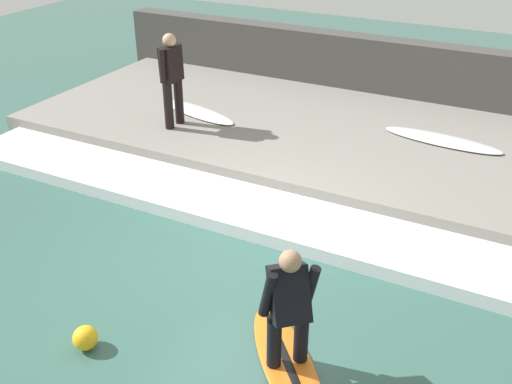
{
  "coord_description": "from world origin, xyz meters",
  "views": [
    {
      "loc": [
        -5.7,
        -3.19,
        4.5
      ],
      "look_at": [
        0.46,
        0.0,
        0.7
      ],
      "focal_mm": 42.0,
      "sensor_mm": 36.0,
      "label": 1
    }
  ],
  "objects": [
    {
      "name": "ground_plane",
      "position": [
        0.0,
        0.0,
        0.0
      ],
      "size": [
        28.0,
        28.0,
        0.0
      ],
      "primitive_type": "plane",
      "color": "#386056"
    },
    {
      "name": "concrete_ledge",
      "position": [
        3.69,
        0.0,
        0.18
      ],
      "size": [
        4.4,
        11.65,
        0.35
      ],
      "primitive_type": "cube",
      "color": "gray",
      "rests_on": "ground_plane"
    },
    {
      "name": "back_wall",
      "position": [
        6.14,
        0.0,
        0.72
      ],
      "size": [
        0.5,
        12.24,
        1.44
      ],
      "primitive_type": "cube",
      "color": "#474442",
      "rests_on": "ground_plane"
    },
    {
      "name": "wave_foam_crest",
      "position": [
        0.89,
        0.0,
        0.1
      ],
      "size": [
        1.19,
        11.07,
        0.2
      ],
      "primitive_type": "cube",
      "color": "white",
      "rests_on": "ground_plane"
    },
    {
      "name": "surfboard_riding",
      "position": [
        -1.55,
        -1.39,
        0.03
      ],
      "size": [
        1.7,
        1.59,
        0.07
      ],
      "color": "orange",
      "rests_on": "ground_plane"
    },
    {
      "name": "surfer_riding",
      "position": [
        -1.55,
        -1.39,
        0.81
      ],
      "size": [
        0.56,
        0.55,
        1.35
      ],
      "color": "black",
      "rests_on": "surfboard_riding"
    },
    {
      "name": "surfer_waiting_near",
      "position": [
        2.58,
        2.75,
        1.29
      ],
      "size": [
        0.56,
        0.27,
        1.66
      ],
      "color": "black",
      "rests_on": "concrete_ledge"
    },
    {
      "name": "surfboard_waiting_near",
      "position": [
        3.28,
        2.71,
        0.38
      ],
      "size": [
        0.96,
        1.93,
        0.06
      ],
      "color": "white",
      "rests_on": "concrete_ledge"
    },
    {
      "name": "surfboard_spare",
      "position": [
        4.07,
        -1.7,
        0.38
      ],
      "size": [
        0.7,
        2.06,
        0.06
      ],
      "color": "silver",
      "rests_on": "concrete_ledge"
    },
    {
      "name": "marker_buoy",
      "position": [
        -2.29,
        0.6,
        0.13
      ],
      "size": [
        0.27,
        0.27,
        0.27
      ],
      "primitive_type": "sphere",
      "color": "yellow",
      "rests_on": "ground_plane"
    }
  ]
}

